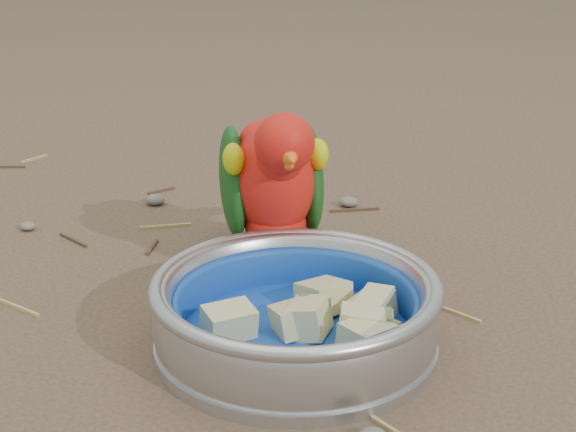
# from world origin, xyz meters

# --- Properties ---
(ground) EXTENTS (60.00, 60.00, 0.00)m
(ground) POSITION_xyz_m (0.00, 0.00, 0.00)
(ground) COLOR brown
(food_bowl) EXTENTS (0.23, 0.23, 0.02)m
(food_bowl) POSITION_xyz_m (0.02, -0.05, 0.01)
(food_bowl) COLOR #B2B2BA
(food_bowl) RESTS_ON ground
(bowl_wall) EXTENTS (0.23, 0.23, 0.04)m
(bowl_wall) POSITION_xyz_m (0.02, -0.05, 0.04)
(bowl_wall) COLOR #B2B2BA
(bowl_wall) RESTS_ON food_bowl
(fruit_wedges) EXTENTS (0.14, 0.14, 0.03)m
(fruit_wedges) POSITION_xyz_m (0.02, -0.05, 0.03)
(fruit_wedges) COLOR #CCC386
(fruit_wedges) RESTS_ON food_bowl
(lory_parrot) EXTENTS (0.16, 0.22, 0.16)m
(lory_parrot) POSITION_xyz_m (-0.02, 0.09, 0.08)
(lory_parrot) COLOR red
(lory_parrot) RESTS_ON ground
(ground_debris) EXTENTS (0.90, 0.80, 0.01)m
(ground_debris) POSITION_xyz_m (0.03, 0.01, 0.00)
(ground_debris) COLOR tan
(ground_debris) RESTS_ON ground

